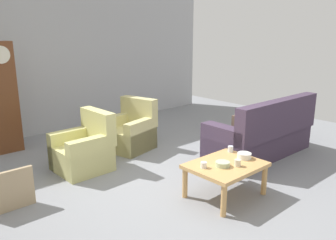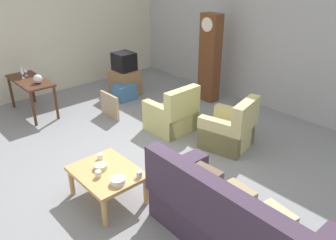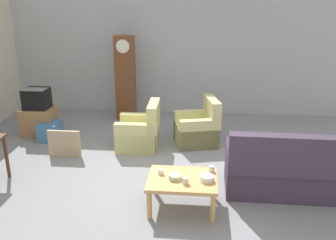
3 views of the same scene
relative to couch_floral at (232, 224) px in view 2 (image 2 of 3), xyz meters
The scene contains 22 objects.
ground_plane 2.05m from the couch_floral, behind, with size 10.40×10.40×0.00m, color gray.
garage_door_wall 4.58m from the couch_floral, 116.85° to the left, with size 8.40×0.16×3.20m, color #ADAFB5.
pegboard_wall_left 6.33m from the couch_floral, behind, with size 0.12×6.40×2.88m, color beige.
couch_floral is the anchor object (origin of this frame).
armchair_olive_near 3.02m from the couch_floral, 150.21° to the left, with size 0.81×0.78×0.92m.
armchair_olive_far 2.37m from the couch_floral, 129.47° to the left, with size 0.95×0.92×0.92m.
coffee_table_wood 1.77m from the couch_floral, 162.01° to the right, with size 0.96×0.76×0.46m.
console_table_dark 5.20m from the couch_floral, behind, with size 1.30×0.56×0.75m.
grandfather_clock 4.60m from the couch_floral, 135.25° to the left, with size 0.44×0.30×1.96m.
tv_stand_cabinet 5.26m from the couch_floral, 157.58° to the left, with size 0.68×0.52×0.59m, color #997047.
tv_crt 5.28m from the couch_floral, 157.58° to the left, with size 0.48×0.44×0.42m, color black.
framed_picture_leaning 4.05m from the couch_floral, 166.36° to the left, with size 0.60×0.05×0.51m, color tan.
storage_box_blue 4.87m from the couch_floral, 158.88° to the left, with size 0.39×0.48×0.36m, color teal.
glass_dome_cloche 4.89m from the couch_floral, behind, with size 0.18×0.18×0.18m, color silver.
cup_white_porcelain 2.05m from the couch_floral, 167.43° to the right, with size 0.08×0.08×0.08m, color white.
cup_blue_rimmed 1.32m from the couch_floral, 166.58° to the right, with size 0.08×0.08×0.09m, color silver.
cup_cream_tall 1.79m from the couch_floral, 156.91° to the right, with size 0.08×0.08×0.09m, color beige.
bowl_white_stacked 1.48m from the couch_floral, 156.27° to the right, with size 0.19×0.19×0.08m, color white.
bowl_shallow_green 1.88m from the couch_floral, 162.17° to the right, with size 0.19×0.19×0.06m, color #B2C69E.
wine_glass_tall 5.68m from the couch_floral, behind, with size 0.07×0.07×0.21m.
wine_glass_mid 5.50m from the couch_floral, behind, with size 0.08×0.08×0.17m.
wine_glass_short 5.37m from the couch_floral, behind, with size 0.06×0.06×0.21m.
Camera 2 is at (3.70, -2.82, 3.05)m, focal length 36.54 mm.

